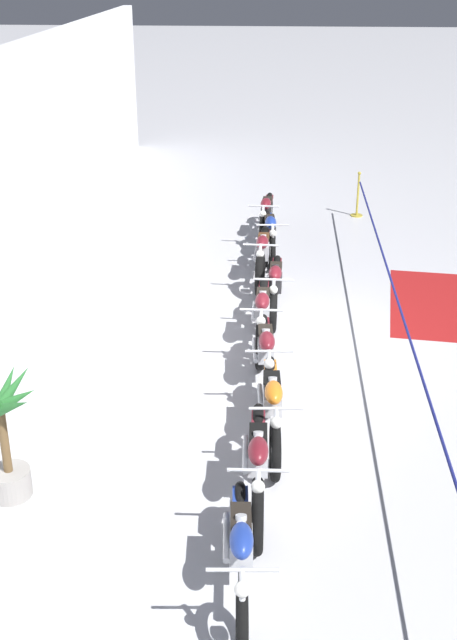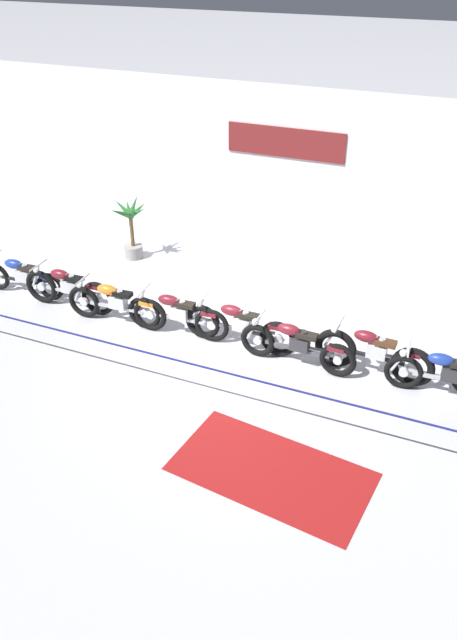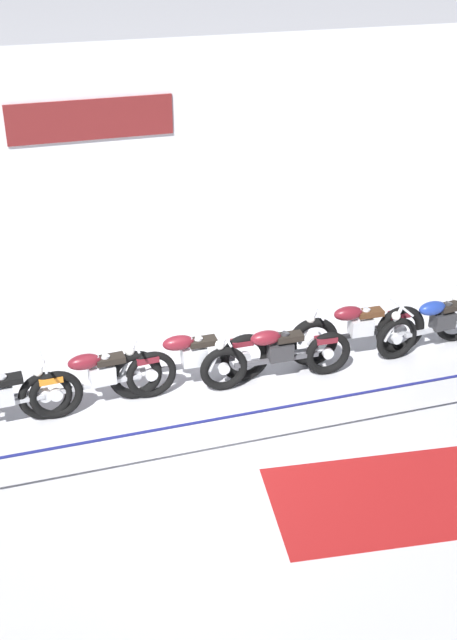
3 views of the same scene
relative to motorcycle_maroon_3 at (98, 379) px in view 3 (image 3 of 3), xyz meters
name	(u,v)px [view 3 (image 3 of 3)]	position (x,y,z in m)	size (l,w,h in m)	color
ground_plane	(199,414)	(1.30, -0.58, -0.48)	(120.00, 120.00, 0.00)	silver
back_wall	(123,162)	(1.29, 4.55, 1.62)	(28.00, 0.29, 4.20)	white
motorcycle_maroon_3	(98,379)	(0.00, 0.00, 0.00)	(2.26, 0.62, 0.95)	black
motorcycle_maroon_4	(191,361)	(1.35, 0.09, -0.01)	(2.42, 0.62, 0.97)	black
motorcycle_maroon_5	(276,355)	(2.61, -0.09, -0.02)	(2.33, 0.62, 0.93)	black
motorcycle_maroon_6	(357,332)	(4.02, 0.16, 0.01)	(2.27, 0.62, 0.99)	black
motorcycle_blue_7	(439,323)	(5.38, 0.05, -0.01)	(2.24, 0.62, 0.93)	black
stanchion_far_left	(99,448)	(-0.27, -1.94, 0.29)	(13.88, 0.28, 1.05)	gold
floor_banner	(397,497)	(3.13, -2.95, -0.47)	(3.06, 1.62, 0.01)	maroon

